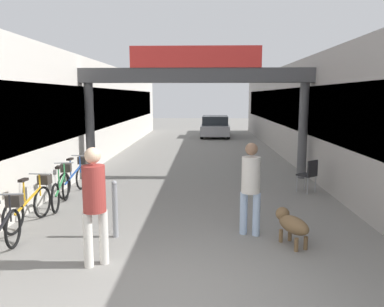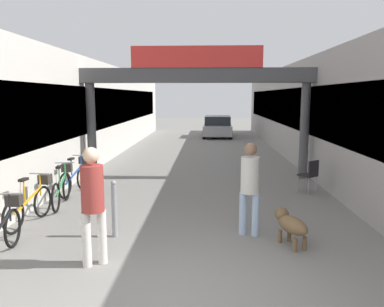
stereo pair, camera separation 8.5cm
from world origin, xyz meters
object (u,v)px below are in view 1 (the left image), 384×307
bicycle_green_third (62,187)px  bicycle_orange_second (32,203)px  pedestrian_with_dog (251,183)px  pedestrian_companion (94,198)px  bicycle_black_nearest (3,231)px  parked_car_silver (215,127)px  dog_on_leash (291,224)px  cafe_chair_black_nearer (309,173)px  bicycle_blue_farthest (75,177)px  bollard_post_metal (115,209)px

bicycle_green_third → bicycle_orange_second: bearing=-95.0°
pedestrian_with_dog → pedestrian_companion: pedestrian_companion is taller
bicycle_black_nearest → parked_car_silver: bearing=78.0°
pedestrian_companion → bicycle_black_nearest: size_ratio=1.08×
pedestrian_companion → bicycle_orange_second: bearing=135.0°
dog_on_leash → cafe_chair_black_nearer: size_ratio=0.96×
bicycle_orange_second → bicycle_green_third: same height
dog_on_leash → bicycle_green_third: size_ratio=0.51×
bicycle_orange_second → bicycle_blue_farthest: same height
bicycle_green_third → cafe_chair_black_nearer: size_ratio=1.89×
pedestrian_companion → cafe_chair_black_nearer: pedestrian_companion is taller
pedestrian_companion → bicycle_black_nearest: (-1.55, 0.22, -0.62)m
bicycle_orange_second → cafe_chair_black_nearer: bicycle_orange_second is taller
bicycle_black_nearest → bollard_post_metal: bearing=31.1°
bicycle_black_nearest → dog_on_leash: bearing=8.4°
pedestrian_with_dog → bicycle_orange_second: bearing=173.7°
pedestrian_companion → cafe_chair_black_nearer: 6.33m
pedestrian_companion → bollard_post_metal: 1.27m
bicycle_blue_farthest → bollard_post_metal: bearing=-59.7°
bicycle_black_nearest → parked_car_silver: size_ratio=0.42×
bicycle_blue_farthest → cafe_chair_black_nearer: 6.24m
pedestrian_with_dog → bicycle_blue_farthest: bearing=145.8°
pedestrian_companion → bicycle_green_third: size_ratio=1.08×
dog_on_leash → bicycle_blue_farthest: (-4.95, 3.36, 0.06)m
pedestrian_companion → dog_on_leash: (3.15, 0.91, -0.68)m
bicycle_black_nearest → bicycle_green_third: same height
pedestrian_companion → parked_car_silver: 18.68m
bicycle_blue_farthest → bollard_post_metal: (1.81, -3.11, 0.10)m
pedestrian_companion → bicycle_green_third: bearing=118.7°
bicycle_black_nearest → bicycle_green_third: size_ratio=1.00×
pedestrian_with_dog → bollard_post_metal: bearing=-175.5°
pedestrian_with_dog → bollard_post_metal: 2.52m
pedestrian_with_dog → cafe_chair_black_nearer: size_ratio=1.94×
pedestrian_with_dog → bollard_post_metal: pedestrian_with_dog is taller
cafe_chair_black_nearer → bollard_post_metal: bearing=-143.0°
pedestrian_with_dog → bicycle_orange_second: (-4.33, 0.48, -0.56)m
pedestrian_with_dog → bicycle_blue_farthest: pedestrian_with_dog is taller
bicycle_orange_second → bicycle_green_third: 1.32m
pedestrian_with_dog → bicycle_orange_second: pedestrian_with_dog is taller
bicycle_green_third → cafe_chair_black_nearer: (6.16, 1.34, 0.10)m
bicycle_black_nearest → bollard_post_metal: 1.84m
dog_on_leash → bicycle_black_nearest: size_ratio=0.51×
pedestrian_companion → bicycle_orange_second: size_ratio=1.08×
parked_car_silver → dog_on_leash: bearing=-87.4°
cafe_chair_black_nearer → bicycle_green_third: bearing=-167.8°
pedestrian_with_dog → dog_on_leash: pedestrian_with_dog is taller
bicycle_blue_farthest → bollard_post_metal: bollard_post_metal is taller
pedestrian_with_dog → cafe_chair_black_nearer: 3.72m
pedestrian_companion → cafe_chair_black_nearer: bearing=45.3°
pedestrian_companion → parked_car_silver: pedestrian_companion is taller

